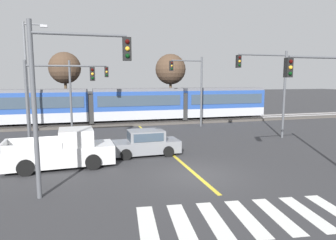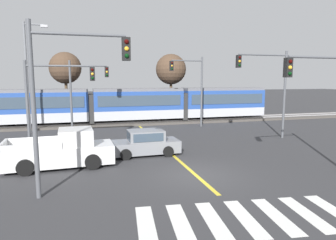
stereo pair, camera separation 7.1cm
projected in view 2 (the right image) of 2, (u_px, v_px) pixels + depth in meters
ground_plane at (196, 175)px, 14.31m from camera, size 200.00×200.00×0.00m
track_bed at (136, 122)px, 31.05m from camera, size 120.00×4.00×0.18m
rail_near at (137, 122)px, 30.34m from camera, size 120.00×0.08×0.10m
rail_far at (135, 120)px, 31.72m from camera, size 120.00×0.08×0.10m
light_rail_tram at (138, 104)px, 30.85m from camera, size 28.00×2.64×3.43m
crosswalk_stripe_0 at (146, 225)px, 9.44m from camera, size 0.88×2.85×0.01m
crosswalk_stripe_1 at (180, 223)px, 9.61m from camera, size 0.88×2.85×0.01m
crosswalk_stripe_2 at (213, 220)px, 9.77m from camera, size 0.88×2.85×0.01m
crosswalk_stripe_3 at (245, 218)px, 9.94m from camera, size 0.88×2.85×0.01m
crosswalk_stripe_4 at (276, 216)px, 10.11m from camera, size 0.88×2.85×0.01m
crosswalk_stripe_5 at (306, 213)px, 10.27m from camera, size 0.88×2.85×0.01m
crosswalk_stripe_6 at (335, 211)px, 10.44m from camera, size 0.88×2.85×0.01m
lane_centre_line at (163, 146)px, 20.50m from camera, size 0.20×18.12×0.01m
sedan_crossing at (144, 143)px, 18.11m from camera, size 4.24×1.99×1.52m
pickup_truck at (63, 151)px, 15.62m from camera, size 5.49×2.43×1.98m
traffic_light_mid_right at (270, 80)px, 22.45m from camera, size 4.25×0.38×6.68m
traffic_light_far_left at (84, 86)px, 25.17m from camera, size 3.25×0.38×6.09m
traffic_light_mid_left at (52, 90)px, 18.89m from camera, size 4.25×0.38×5.73m
traffic_light_near_left at (66, 84)px, 11.34m from camera, size 3.75×0.38×6.72m
traffic_light_near_right at (326, 91)px, 14.56m from camera, size 3.75×0.38×6.01m
traffic_light_far_right at (192, 81)px, 28.15m from camera, size 3.25×0.38×6.62m
street_lamp_west at (29, 72)px, 24.95m from camera, size 1.94×0.28×9.22m
bare_tree_west at (65, 68)px, 33.61m from camera, size 3.54×3.54×7.56m
bare_tree_east at (171, 70)px, 35.86m from camera, size 3.63×3.63×7.52m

